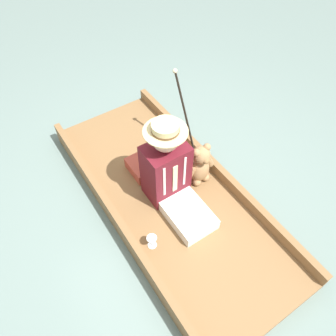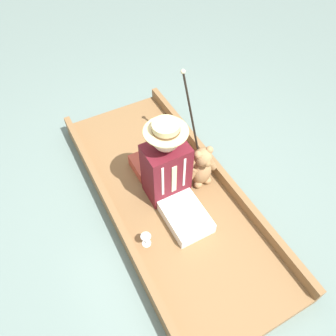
{
  "view_description": "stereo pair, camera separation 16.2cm",
  "coord_description": "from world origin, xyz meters",
  "px_view_note": "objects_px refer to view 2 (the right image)",
  "views": [
    {
      "loc": [
        0.95,
        1.42,
        2.58
      ],
      "look_at": [
        0.0,
        -0.01,
        0.5
      ],
      "focal_mm": 35.0,
      "sensor_mm": 36.0,
      "label": 1
    },
    {
      "loc": [
        0.81,
        1.5,
        2.58
      ],
      "look_at": [
        0.0,
        -0.01,
        0.5
      ],
      "focal_mm": 35.0,
      "sensor_mm": 36.0,
      "label": 2
    }
  ],
  "objects_px": {
    "teddy_bear": "(202,168)",
    "wine_glass": "(146,238)",
    "seated_person": "(169,174)",
    "walking_cane": "(191,111)"
  },
  "relations": [
    {
      "from": "seated_person",
      "to": "teddy_bear",
      "type": "xyz_separation_m",
      "value": [
        -0.34,
        -0.0,
        -0.12
      ]
    },
    {
      "from": "wine_glass",
      "to": "seated_person",
      "type": "bearing_deg",
      "value": -139.73
    },
    {
      "from": "teddy_bear",
      "to": "walking_cane",
      "type": "bearing_deg",
      "value": -105.81
    },
    {
      "from": "seated_person",
      "to": "walking_cane",
      "type": "height_order",
      "value": "seated_person"
    },
    {
      "from": "teddy_bear",
      "to": "wine_glass",
      "type": "height_order",
      "value": "teddy_bear"
    },
    {
      "from": "teddy_bear",
      "to": "wine_glass",
      "type": "relative_size",
      "value": 3.58
    },
    {
      "from": "seated_person",
      "to": "walking_cane",
      "type": "relative_size",
      "value": 1.0
    },
    {
      "from": "walking_cane",
      "to": "wine_glass",
      "type": "bearing_deg",
      "value": 42.28
    },
    {
      "from": "teddy_bear",
      "to": "wine_glass",
      "type": "distance_m",
      "value": 0.8
    },
    {
      "from": "wine_glass",
      "to": "walking_cane",
      "type": "xyz_separation_m",
      "value": [
        -0.85,
        -0.77,
        0.39
      ]
    }
  ]
}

